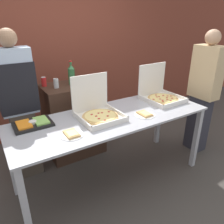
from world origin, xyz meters
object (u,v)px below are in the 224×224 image
object	(u,v)px
soda_bottle	(71,74)
paper_plate_front_right	(72,134)
pizza_box_near_right	(98,110)
soda_can_silver	(56,83)
person_guest_plaid	(203,92)
paper_plate_front_left	(145,114)
veggie_tray	(33,124)
pizza_box_near_left	(160,94)
person_server_vest	(19,100)
soda_can_colored	(44,82)

from	to	relation	value
soda_bottle	paper_plate_front_right	bearing A→B (deg)	-113.20
pizza_box_near_right	soda_can_silver	world-z (taller)	pizza_box_near_right
paper_plate_front_right	person_guest_plaid	bearing A→B (deg)	2.72
paper_plate_front_left	soda_can_silver	bearing A→B (deg)	125.32
paper_plate_front_right	soda_can_silver	world-z (taller)	soda_can_silver
veggie_tray	soda_bottle	bearing A→B (deg)	41.57
soda_bottle	soda_can_silver	world-z (taller)	soda_bottle
paper_plate_front_left	veggie_tray	size ratio (longest dim) A/B	0.62
pizza_box_near_right	veggie_tray	distance (m)	0.70
pizza_box_near_left	soda_can_silver	size ratio (longest dim) A/B	3.96
pizza_box_near_right	soda_bottle	size ratio (longest dim) A/B	1.48
soda_can_silver	person_server_vest	size ratio (longest dim) A/B	0.07
pizza_box_near_right	person_guest_plaid	world-z (taller)	person_guest_plaid
pizza_box_near_right	soda_bottle	bearing A→B (deg)	87.50
pizza_box_near_left	veggie_tray	size ratio (longest dim) A/B	1.27
soda_can_colored	pizza_box_near_left	bearing A→B (deg)	-32.70
paper_plate_front_left	soda_bottle	distance (m)	1.17
pizza_box_near_right	pizza_box_near_left	bearing A→B (deg)	2.54
soda_bottle	person_guest_plaid	xyz separation A→B (m)	(1.63, -0.92, -0.28)
pizza_box_near_right	soda_can_colored	world-z (taller)	pizza_box_near_right
pizza_box_near_left	person_server_vest	bearing A→B (deg)	160.08
paper_plate_front_right	pizza_box_near_left	bearing A→B (deg)	11.56
pizza_box_near_right	person_server_vest	distance (m)	0.95
soda_can_silver	person_server_vest	bearing A→B (deg)	-166.76
soda_can_colored	person_guest_plaid	distance (m)	2.25
veggie_tray	soda_bottle	distance (m)	0.99
paper_plate_front_left	soda_can_silver	distance (m)	1.23
paper_plate_front_left	soda_can_silver	xyz separation A→B (m)	(-0.70, 0.98, 0.23)
soda_bottle	person_server_vest	xyz separation A→B (m)	(-0.74, -0.16, -0.18)
soda_bottle	soda_can_silver	size ratio (longest dim) A/B	2.59
soda_bottle	soda_can_silver	bearing A→B (deg)	-169.03
pizza_box_near_right	person_server_vest	xyz separation A→B (m)	(-0.71, 0.62, 0.07)
pizza_box_near_left	paper_plate_front_left	distance (m)	0.59
soda_can_silver	soda_can_colored	size ratio (longest dim) A/B	1.00
paper_plate_front_right	soda_can_colored	bearing A→B (deg)	85.82
soda_bottle	person_server_vest	bearing A→B (deg)	-167.49
paper_plate_front_right	person_server_vest	size ratio (longest dim) A/B	0.13
soda_bottle	soda_can_colored	bearing A→B (deg)	162.56
veggie_tray	soda_can_silver	distance (m)	0.77
pizza_box_near_left	paper_plate_front_right	world-z (taller)	pizza_box_near_left
pizza_box_near_left	soda_can_colored	world-z (taller)	pizza_box_near_left
veggie_tray	pizza_box_near_left	bearing A→B (deg)	-3.78
paper_plate_front_right	person_guest_plaid	distance (m)	2.07
soda_can_colored	person_server_vest	xyz separation A→B (m)	(-0.39, -0.28, -0.10)
soda_bottle	person_guest_plaid	distance (m)	1.89
pizza_box_near_left	soda_can_colored	bearing A→B (deg)	145.89
paper_plate_front_left	soda_can_colored	bearing A→B (deg)	125.46
paper_plate_front_right	soda_can_colored	world-z (taller)	soda_can_colored
veggie_tray	person_guest_plaid	bearing A→B (deg)	-7.28
soda_bottle	soda_can_colored	distance (m)	0.38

